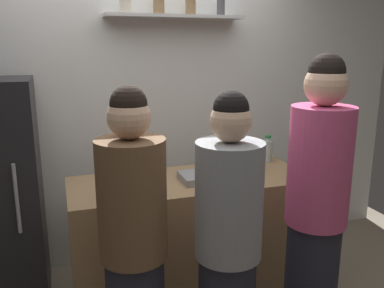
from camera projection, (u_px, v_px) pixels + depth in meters
name	position (u px, v px, depth m)	size (l,w,h in m)	color
back_wall_assembly	(140.00, 106.00, 3.33)	(4.80, 0.32, 2.60)	white
counter	(192.00, 237.00, 2.93)	(1.68, 0.65, 0.89)	#9E7A51
baking_pan	(205.00, 177.00, 2.79)	(0.34, 0.24, 0.05)	gray
utensil_holder	(253.00, 163.00, 2.97)	(0.10, 0.10, 0.23)	#B2B2B7
wine_bottle_dark_glass	(131.00, 178.00, 2.49)	(0.07, 0.07, 0.29)	black
wine_bottle_pale_glass	(229.00, 152.00, 3.06)	(0.06, 0.06, 0.33)	#B2BFB2
wine_bottle_green_glass	(233.00, 158.00, 2.94)	(0.07, 0.07, 0.28)	#19471E
wine_bottle_amber_glass	(111.00, 179.00, 2.42)	(0.07, 0.07, 0.34)	#472814
water_bottle_plastic	(267.00, 150.00, 3.23)	(0.08, 0.08, 0.21)	silver
person_pink_top	(316.00, 214.00, 2.26)	(0.34, 0.34, 1.76)	#262633
person_grey_hoodie	(228.00, 249.00, 2.07)	(0.34, 0.34, 1.59)	#262633
person_brown_jacket	(134.00, 249.00, 2.03)	(0.34, 0.34, 1.62)	#262633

